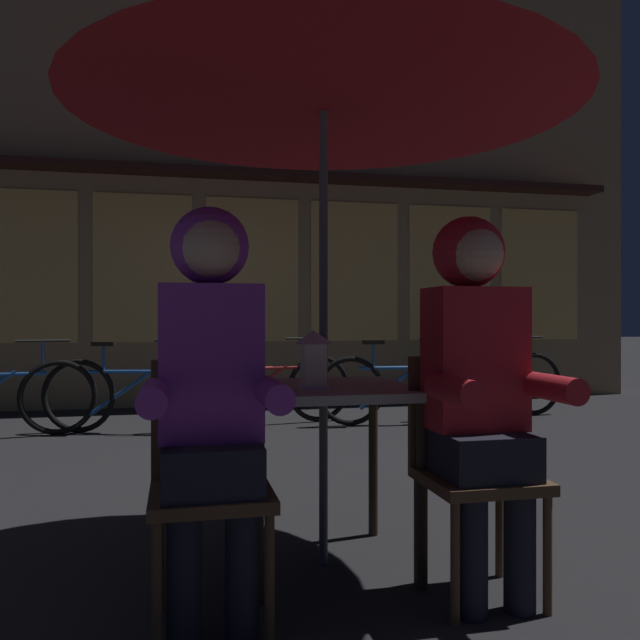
% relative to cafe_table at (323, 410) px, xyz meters
% --- Properties ---
extents(ground_plane, '(60.00, 60.00, 0.00)m').
position_rel_cafe_table_xyz_m(ground_plane, '(0.00, 0.00, -0.64)').
color(ground_plane, '#232326').
extents(cafe_table, '(0.72, 0.72, 0.74)m').
position_rel_cafe_table_xyz_m(cafe_table, '(0.00, 0.00, 0.00)').
color(cafe_table, '#B2AD9E').
rests_on(cafe_table, ground_plane).
extents(patio_umbrella, '(2.10, 2.10, 2.31)m').
position_rel_cafe_table_xyz_m(patio_umbrella, '(0.00, 0.00, 1.42)').
color(patio_umbrella, '#4C4C51').
rests_on(patio_umbrella, ground_plane).
extents(lantern, '(0.11, 0.11, 0.23)m').
position_rel_cafe_table_xyz_m(lantern, '(-0.06, -0.10, 0.22)').
color(lantern, white).
rests_on(lantern, cafe_table).
extents(chair_left, '(0.40, 0.40, 0.87)m').
position_rel_cafe_table_xyz_m(chair_left, '(-0.48, -0.37, -0.15)').
color(chair_left, '#513823').
rests_on(chair_left, ground_plane).
extents(chair_right, '(0.40, 0.40, 0.87)m').
position_rel_cafe_table_xyz_m(chair_right, '(0.48, -0.37, -0.15)').
color(chair_right, '#513823').
rests_on(chair_right, ground_plane).
extents(person_left_hooded, '(0.45, 0.56, 1.40)m').
position_rel_cafe_table_xyz_m(person_left_hooded, '(-0.48, -0.43, 0.21)').
color(person_left_hooded, black).
rests_on(person_left_hooded, ground_plane).
extents(person_right_hooded, '(0.45, 0.56, 1.40)m').
position_rel_cafe_table_xyz_m(person_right_hooded, '(0.48, -0.43, 0.21)').
color(person_right_hooded, black).
rests_on(person_right_hooded, ground_plane).
extents(shopfront_building, '(10.00, 0.93, 6.20)m').
position_rel_cafe_table_xyz_m(shopfront_building, '(0.29, 5.39, 2.45)').
color(shopfront_building, '#937A56').
rests_on(shopfront_building, ground_plane).
extents(bicycle_third, '(1.65, 0.39, 0.84)m').
position_rel_cafe_table_xyz_m(bicycle_third, '(-0.95, 3.40, -0.29)').
color(bicycle_third, black).
rests_on(bicycle_third, ground_plane).
extents(bicycle_fourth, '(1.66, 0.33, 0.84)m').
position_rel_cafe_table_xyz_m(bicycle_fourth, '(0.27, 3.57, -0.29)').
color(bicycle_fourth, black).
rests_on(bicycle_fourth, ground_plane).
extents(bicycle_fifth, '(1.68, 0.14, 0.84)m').
position_rel_cafe_table_xyz_m(bicycle_fifth, '(1.53, 3.34, -0.29)').
color(bicycle_fifth, black).
rests_on(bicycle_fifth, ground_plane).
extents(bicycle_furthest, '(1.68, 0.19, 0.84)m').
position_rel_cafe_table_xyz_m(bicycle_furthest, '(2.59, 3.55, -0.29)').
color(bicycle_furthest, black).
rests_on(bicycle_furthest, ground_plane).
extents(potted_plant, '(0.60, 0.60, 0.92)m').
position_rel_cafe_table_xyz_m(potted_plant, '(3.16, 4.56, -0.09)').
color(potted_plant, brown).
rests_on(potted_plant, ground_plane).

